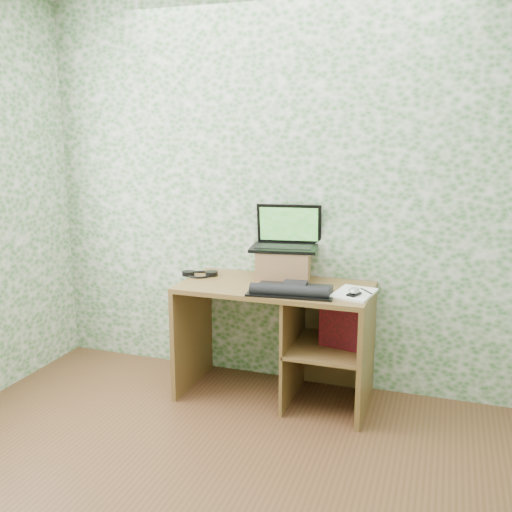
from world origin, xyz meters
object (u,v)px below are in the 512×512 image
(desk, at_px, (288,325))
(riser, at_px, (284,265))
(laptop, at_px, (286,238))
(notepad, at_px, (354,293))
(keyboard, at_px, (292,290))

(desk, relative_size, riser, 3.59)
(desk, distance_m, laptop, 0.56)
(notepad, bearing_deg, keyboard, -154.72)
(desk, relative_size, notepad, 3.93)
(laptop, bearing_deg, keyboard, -77.11)
(laptop, distance_m, keyboard, 0.45)
(desk, height_order, laptop, laptop)
(desk, relative_size, laptop, 2.59)
(keyboard, height_order, notepad, keyboard)
(laptop, bearing_deg, desk, -76.78)
(riser, xyz_separation_m, notepad, (0.49, -0.20, -0.09))
(notepad, bearing_deg, desk, 177.81)
(riser, bearing_deg, keyboard, -65.14)
(laptop, height_order, notepad, laptop)
(notepad, bearing_deg, riser, 166.86)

